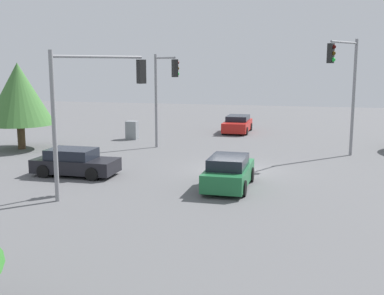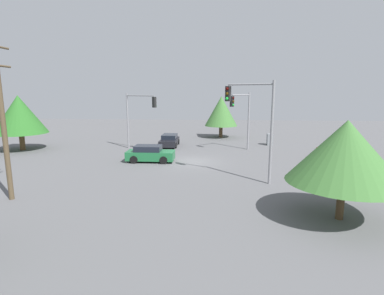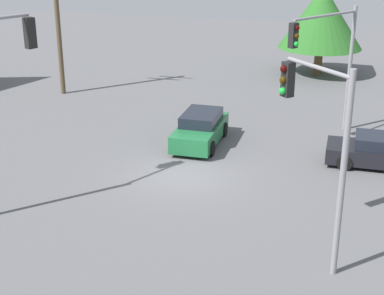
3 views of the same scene
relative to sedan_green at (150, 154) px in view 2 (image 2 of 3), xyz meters
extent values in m
plane|color=#5B5B5E|center=(0.28, -3.63, -0.70)|extent=(80.00, 80.00, 0.00)
cube|color=#1E6638|center=(0.00, -0.05, -0.13)|extent=(1.76, 4.20, 0.77)
cube|color=black|center=(0.00, 0.16, 0.50)|extent=(1.55, 2.31, 0.50)
cylinder|color=black|center=(0.84, -1.35, -0.36)|extent=(0.22, 0.68, 0.68)
cylinder|color=black|center=(-0.84, -1.35, -0.36)|extent=(0.22, 0.68, 0.68)
cylinder|color=black|center=(0.84, 1.25, -0.36)|extent=(0.22, 0.68, 0.68)
cylinder|color=black|center=(-0.84, 1.25, -0.36)|extent=(0.22, 0.68, 0.68)
cube|color=black|center=(7.76, -0.58, -0.20)|extent=(4.12, 1.83, 0.66)
cube|color=black|center=(7.97, -0.58, 0.38)|extent=(2.27, 1.61, 0.49)
cylinder|color=black|center=(6.49, -1.45, -0.38)|extent=(0.64, 0.22, 0.64)
cylinder|color=black|center=(6.49, 0.29, -0.38)|extent=(0.64, 0.22, 0.64)
cylinder|color=black|center=(9.04, -1.45, -0.38)|extent=(0.64, 0.22, 0.64)
cylinder|color=black|center=(9.04, 0.29, -0.38)|extent=(0.64, 0.22, 0.64)
cube|color=red|center=(2.30, -17.61, -0.16)|extent=(1.89, 4.30, 0.75)
cube|color=black|center=(2.30, -17.82, 0.43)|extent=(1.67, 2.36, 0.43)
cylinder|color=black|center=(1.40, -16.28, -0.39)|extent=(0.22, 0.62, 0.62)
cylinder|color=black|center=(3.20, -16.28, -0.39)|extent=(0.22, 0.62, 0.62)
cylinder|color=black|center=(1.40, -18.94, -0.39)|extent=(0.22, 0.62, 0.62)
cylinder|color=black|center=(3.20, -18.94, -0.39)|extent=(0.22, 0.62, 0.62)
cylinder|color=gray|center=(-5.85, -9.45, 2.74)|extent=(0.18, 0.18, 6.89)
cylinder|color=gray|center=(-5.09, -8.03, 5.94)|extent=(1.63, 2.89, 0.12)
cube|color=black|center=(-4.33, -6.61, 5.31)|extent=(0.41, 0.43, 1.05)
sphere|color=#360503|center=(-4.48, -6.53, 5.65)|extent=(0.22, 0.22, 0.22)
sphere|color=#392605|center=(-4.48, -6.53, 5.31)|extent=(0.22, 0.22, 0.22)
sphere|color=green|center=(-4.48, -6.53, 4.98)|extent=(0.22, 0.22, 0.22)
cylinder|color=gray|center=(6.43, -9.32, 2.33)|extent=(0.18, 0.18, 6.07)
cylinder|color=gray|center=(5.51, -8.36, 5.12)|extent=(1.93, 1.99, 0.12)
cube|color=black|center=(4.59, -7.41, 4.49)|extent=(0.44, 0.44, 1.05)
sphere|color=#360503|center=(4.46, -7.53, 4.83)|extent=(0.22, 0.22, 0.22)
sphere|color=#392605|center=(4.46, -7.53, 4.49)|extent=(0.22, 0.22, 0.22)
sphere|color=green|center=(4.46, -7.53, 4.16)|extent=(0.22, 0.22, 0.22)
cylinder|color=gray|center=(6.33, 3.77, 2.29)|extent=(0.18, 0.18, 5.99)
cylinder|color=gray|center=(5.13, 2.04, 5.04)|extent=(2.51, 3.53, 0.12)
cube|color=black|center=(3.92, 0.30, 4.41)|extent=(0.42, 0.44, 1.05)
sphere|color=#360503|center=(4.07, 0.20, 4.75)|extent=(0.22, 0.22, 0.22)
sphere|color=#392605|center=(4.07, 0.20, 4.41)|extent=(0.22, 0.22, 0.22)
sphere|color=green|center=(4.07, 0.20, 4.08)|extent=(0.22, 0.22, 0.22)
cylinder|color=brown|center=(-9.99, 6.03, 3.87)|extent=(0.28, 0.28, 9.15)
cube|color=gray|center=(9.25, -12.16, -0.04)|extent=(0.82, 0.64, 1.33)
cylinder|color=#4C3823|center=(-11.40, -11.87, 0.23)|extent=(0.37, 0.37, 1.87)
cone|color=#3D7033|center=(-11.40, -11.87, 2.67)|extent=(5.37, 5.37, 3.01)
cylinder|color=#4C3823|center=(14.74, -6.58, 0.10)|extent=(0.48, 0.48, 1.61)
cone|color=#3D7033|center=(14.74, -6.58, 2.87)|extent=(4.36, 4.36, 3.93)
cylinder|color=brown|center=(4.26, 14.72, 0.20)|extent=(0.53, 0.53, 1.81)
cone|color=#286623|center=(4.26, 14.72, 3.10)|extent=(5.43, 5.43, 3.98)
camera|label=1|loc=(-3.46, 20.63, 4.75)|focal=45.00mm
camera|label=2|loc=(-25.73, -5.67, 5.47)|focal=28.00mm
camera|label=3|loc=(6.33, -24.56, 8.88)|focal=55.00mm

